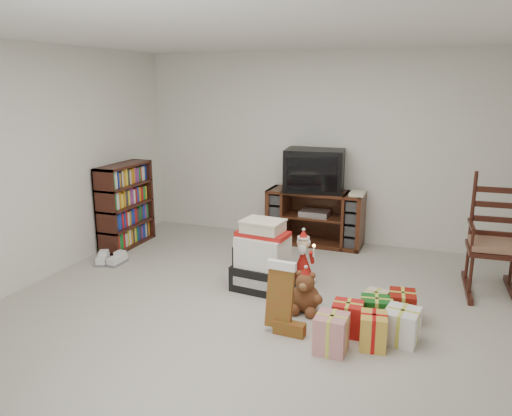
{
  "coord_description": "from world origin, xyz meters",
  "views": [
    {
      "loc": [
        1.5,
        -3.99,
        2.09
      ],
      "look_at": [
        -0.23,
        0.6,
        0.86
      ],
      "focal_mm": 35.0,
      "sensor_mm": 36.0,
      "label": 1
    }
  ],
  "objects_px": {
    "red_suitcase": "(252,266)",
    "gift_cluster": "(373,318)",
    "sneaker_pair": "(110,260)",
    "gift_pile": "(263,260)",
    "teddy_bear": "(306,294)",
    "bookshelf": "(126,207)",
    "crt_television": "(314,170)",
    "santa_figurine": "(303,262)",
    "tv_stand": "(315,218)",
    "mrs_claus_figurine": "(247,248)",
    "rocking_chair": "(493,251)"
  },
  "relations": [
    {
      "from": "red_suitcase",
      "to": "gift_cluster",
      "type": "height_order",
      "value": "red_suitcase"
    },
    {
      "from": "red_suitcase",
      "to": "sneaker_pair",
      "type": "height_order",
      "value": "red_suitcase"
    },
    {
      "from": "gift_pile",
      "to": "teddy_bear",
      "type": "relative_size",
      "value": 1.84
    },
    {
      "from": "gift_cluster",
      "to": "teddy_bear",
      "type": "bearing_deg",
      "value": 163.89
    },
    {
      "from": "bookshelf",
      "to": "crt_television",
      "type": "bearing_deg",
      "value": 22.36
    },
    {
      "from": "santa_figurine",
      "to": "crt_television",
      "type": "distance_m",
      "value": 1.58
    },
    {
      "from": "tv_stand",
      "to": "santa_figurine",
      "type": "bearing_deg",
      "value": -80.82
    },
    {
      "from": "red_suitcase",
      "to": "mrs_claus_figurine",
      "type": "height_order",
      "value": "mrs_claus_figurine"
    },
    {
      "from": "teddy_bear",
      "to": "sneaker_pair",
      "type": "distance_m",
      "value": 2.55
    },
    {
      "from": "santa_figurine",
      "to": "sneaker_pair",
      "type": "xyz_separation_m",
      "value": [
        -2.3,
        -0.26,
        -0.18
      ]
    },
    {
      "from": "rocking_chair",
      "to": "red_suitcase",
      "type": "bearing_deg",
      "value": -164.75
    },
    {
      "from": "gift_pile",
      "to": "mrs_claus_figurine",
      "type": "bearing_deg",
      "value": 130.55
    },
    {
      "from": "tv_stand",
      "to": "sneaker_pair",
      "type": "bearing_deg",
      "value": -141.94
    },
    {
      "from": "santa_figurine",
      "to": "gift_cluster",
      "type": "height_order",
      "value": "santa_figurine"
    },
    {
      "from": "crt_television",
      "to": "sneaker_pair",
      "type": "bearing_deg",
      "value": -148.44
    },
    {
      "from": "gift_cluster",
      "to": "rocking_chair",
      "type": "bearing_deg",
      "value": 53.16
    },
    {
      "from": "teddy_bear",
      "to": "mrs_claus_figurine",
      "type": "distance_m",
      "value": 1.36
    },
    {
      "from": "mrs_claus_figurine",
      "to": "santa_figurine",
      "type": "bearing_deg",
      "value": -19.96
    },
    {
      "from": "gift_pile",
      "to": "teddy_bear",
      "type": "height_order",
      "value": "gift_pile"
    },
    {
      "from": "red_suitcase",
      "to": "gift_cluster",
      "type": "distance_m",
      "value": 1.45
    },
    {
      "from": "red_suitcase",
      "to": "crt_television",
      "type": "bearing_deg",
      "value": 75.43
    },
    {
      "from": "crt_television",
      "to": "mrs_claus_figurine",
      "type": "bearing_deg",
      "value": -121.9
    },
    {
      "from": "red_suitcase",
      "to": "mrs_claus_figurine",
      "type": "relative_size",
      "value": 0.97
    },
    {
      "from": "mrs_claus_figurine",
      "to": "sneaker_pair",
      "type": "xyz_separation_m",
      "value": [
        -1.55,
        -0.53,
        -0.16
      ]
    },
    {
      "from": "gift_pile",
      "to": "sneaker_pair",
      "type": "relative_size",
      "value": 2.07
    },
    {
      "from": "bookshelf",
      "to": "crt_television",
      "type": "distance_m",
      "value": 2.51
    },
    {
      "from": "red_suitcase",
      "to": "sneaker_pair",
      "type": "xyz_separation_m",
      "value": [
        -1.82,
        0.03,
        -0.18
      ]
    },
    {
      "from": "gift_cluster",
      "to": "gift_pile",
      "type": "bearing_deg",
      "value": 155.76
    },
    {
      "from": "bookshelf",
      "to": "rocking_chair",
      "type": "distance_m",
      "value": 4.39
    },
    {
      "from": "bookshelf",
      "to": "mrs_claus_figurine",
      "type": "relative_size",
      "value": 2.0
    },
    {
      "from": "rocking_chair",
      "to": "sneaker_pair",
      "type": "height_order",
      "value": "rocking_chair"
    },
    {
      "from": "rocking_chair",
      "to": "gift_cluster",
      "type": "height_order",
      "value": "rocking_chair"
    },
    {
      "from": "crt_television",
      "to": "red_suitcase",
      "type": "bearing_deg",
      "value": -104.76
    },
    {
      "from": "tv_stand",
      "to": "red_suitcase",
      "type": "xyz_separation_m",
      "value": [
        -0.26,
        -1.65,
        -0.13
      ]
    },
    {
      "from": "gift_pile",
      "to": "santa_figurine",
      "type": "height_order",
      "value": "gift_pile"
    },
    {
      "from": "gift_pile",
      "to": "gift_cluster",
      "type": "xyz_separation_m",
      "value": [
        1.2,
        -0.54,
        -0.19
      ]
    },
    {
      "from": "teddy_bear",
      "to": "sneaker_pair",
      "type": "xyz_separation_m",
      "value": [
        -2.51,
        0.42,
        -0.13
      ]
    },
    {
      "from": "tv_stand",
      "to": "red_suitcase",
      "type": "height_order",
      "value": "tv_stand"
    },
    {
      "from": "teddy_bear",
      "to": "sneaker_pair",
      "type": "bearing_deg",
      "value": 170.53
    },
    {
      "from": "tv_stand",
      "to": "crt_television",
      "type": "relative_size",
      "value": 1.57
    },
    {
      "from": "gift_pile",
      "to": "santa_figurine",
      "type": "xyz_separation_m",
      "value": [
        0.34,
        0.32,
        -0.09
      ]
    },
    {
      "from": "teddy_bear",
      "to": "gift_pile",
      "type": "bearing_deg",
      "value": 147.45
    },
    {
      "from": "sneaker_pair",
      "to": "tv_stand",
      "type": "bearing_deg",
      "value": 23.29
    },
    {
      "from": "red_suitcase",
      "to": "crt_television",
      "type": "height_order",
      "value": "crt_television"
    },
    {
      "from": "rocking_chair",
      "to": "crt_television",
      "type": "distance_m",
      "value": 2.35
    },
    {
      "from": "tv_stand",
      "to": "gift_pile",
      "type": "relative_size",
      "value": 1.73
    },
    {
      "from": "gift_pile",
      "to": "sneaker_pair",
      "type": "distance_m",
      "value": 1.98
    },
    {
      "from": "rocking_chair",
      "to": "teddy_bear",
      "type": "distance_m",
      "value": 2.04
    },
    {
      "from": "gift_pile",
      "to": "teddy_bear",
      "type": "bearing_deg",
      "value": -26.56
    },
    {
      "from": "red_suitcase",
      "to": "gift_cluster",
      "type": "relative_size",
      "value": 0.48
    }
  ]
}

